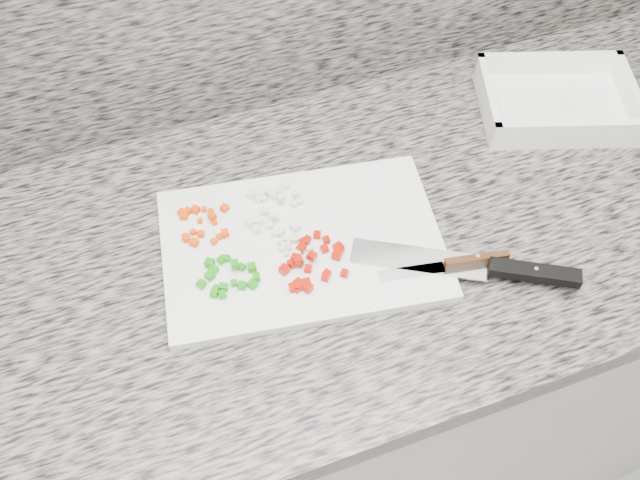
% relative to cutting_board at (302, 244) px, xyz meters
% --- Properties ---
extents(cabinet, '(3.92, 0.62, 0.86)m').
position_rel_cutting_board_xyz_m(cabinet, '(-0.01, 0.01, -0.48)').
color(cabinet, silver).
rests_on(cabinet, ground).
extents(countertop, '(3.96, 0.64, 0.04)m').
position_rel_cutting_board_xyz_m(countertop, '(-0.01, 0.01, -0.03)').
color(countertop, slate).
rests_on(countertop, cabinet).
extents(cutting_board, '(0.44, 0.33, 0.01)m').
position_rel_cutting_board_xyz_m(cutting_board, '(0.00, 0.00, 0.00)').
color(cutting_board, white).
rests_on(cutting_board, countertop).
extents(carrot_pile, '(0.08, 0.08, 0.02)m').
position_rel_cutting_board_xyz_m(carrot_pile, '(-0.13, 0.08, 0.01)').
color(carrot_pile, '#E33F04').
rests_on(carrot_pile, cutting_board).
extents(onion_pile, '(0.10, 0.10, 0.02)m').
position_rel_cutting_board_xyz_m(onion_pile, '(-0.03, 0.07, 0.01)').
color(onion_pile, silver).
rests_on(onion_pile, cutting_board).
extents(green_pepper_pile, '(0.09, 0.07, 0.02)m').
position_rel_cutting_board_xyz_m(green_pepper_pile, '(-0.12, -0.02, 0.01)').
color(green_pepper_pile, '#18880C').
rests_on(green_pepper_pile, cutting_board).
extents(red_pepper_pile, '(0.10, 0.10, 0.02)m').
position_rel_cutting_board_xyz_m(red_pepper_pile, '(-0.00, -0.05, 0.01)').
color(red_pepper_pile, '#B01002').
rests_on(red_pepper_pile, cutting_board).
extents(garlic_pile, '(0.05, 0.05, 0.01)m').
position_rel_cutting_board_xyz_m(garlic_pile, '(-0.01, -0.01, 0.01)').
color(garlic_pile, beige).
rests_on(garlic_pile, cutting_board).
extents(chef_knife, '(0.29, 0.19, 0.02)m').
position_rel_cutting_board_xyz_m(chef_knife, '(0.23, -0.14, 0.01)').
color(chef_knife, silver).
rests_on(chef_knife, cutting_board).
extents(paring_knife, '(0.18, 0.05, 0.02)m').
position_rel_cutting_board_xyz_m(paring_knife, '(0.19, -0.12, 0.01)').
color(paring_knife, silver).
rests_on(paring_knife, cutting_board).
extents(tray, '(0.29, 0.25, 0.05)m').
position_rel_cutting_board_xyz_m(tray, '(0.49, 0.12, 0.01)').
color(tray, white).
rests_on(tray, countertop).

